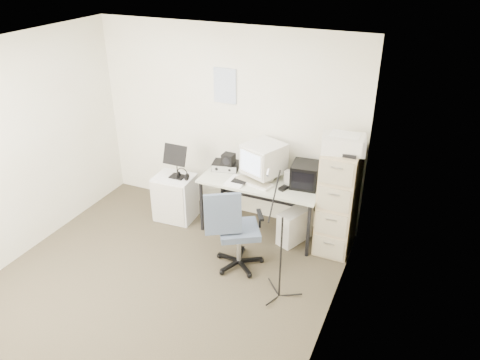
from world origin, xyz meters
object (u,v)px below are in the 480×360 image
at_px(side_cart, 175,197).
at_px(office_chair, 239,229).
at_px(desk, 262,206).
at_px(filing_cabinet, 339,200).

bearing_deg(side_cart, office_chair, -30.32).
bearing_deg(office_chair, side_cart, 121.38).
relative_size(desk, office_chair, 1.52).
height_order(desk, side_cart, desk).
bearing_deg(side_cart, desk, 5.23).
bearing_deg(filing_cabinet, office_chair, -138.46).
xyz_separation_m(filing_cabinet, side_cart, (-2.11, -0.20, -0.34)).
relative_size(office_chair, side_cart, 1.60).
xyz_separation_m(desk, side_cart, (-1.16, -0.17, -0.06)).
relative_size(filing_cabinet, desk, 0.87).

